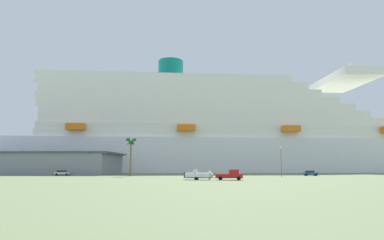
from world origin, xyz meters
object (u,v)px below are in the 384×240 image
pickup_truck (230,175)px  palm_tree (131,145)px  parked_car_white_van (62,173)px  cruise_ship (227,135)px  parked_car_blue_suv (310,173)px  small_boat_on_trailer (201,175)px  street_lamp (281,157)px

pickup_truck → palm_tree: palm_tree is taller
palm_tree → parked_car_white_van: size_ratio=2.34×
cruise_ship → parked_car_white_van: cruise_ship is taller
pickup_truck → parked_car_blue_suv: 43.03m
pickup_truck → palm_tree: size_ratio=0.53×
small_boat_on_trailer → parked_car_blue_suv: (35.97, 29.64, -0.13)m
small_boat_on_trailer → pickup_truck: bearing=-11.7°
pickup_truck → palm_tree: (-24.50, 28.24, 8.12)m
street_lamp → small_boat_on_trailer: bearing=-139.9°
cruise_ship → parked_car_blue_suv: size_ratio=54.88×
palm_tree → street_lamp: bearing=-9.3°
palm_tree → street_lamp: (42.36, -6.91, -3.80)m
small_boat_on_trailer → palm_tree: bearing=124.4°
small_boat_on_trailer → street_lamp: (23.87, 20.08, 4.40)m
small_boat_on_trailer → street_lamp: size_ratio=0.87×
small_boat_on_trailer → palm_tree: palm_tree is taller
cruise_ship → palm_tree: (-38.74, -64.33, -9.09)m
palm_tree → parked_car_blue_suv: bearing=2.8°
cruise_ship → parked_car_white_van: (-61.60, -54.21, -17.41)m
street_lamp → parked_car_white_van: street_lamp is taller
cruise_ship → pickup_truck: bearing=-98.7°
parked_car_blue_suv → street_lamp: bearing=-141.7°
cruise_ship → palm_tree: cruise_ship is taller
small_boat_on_trailer → parked_car_white_van: 55.57m
small_boat_on_trailer → parked_car_blue_suv: small_boat_on_trailer is taller
cruise_ship → palm_tree: bearing=-121.1°
parked_car_white_van → small_boat_on_trailer: bearing=-41.9°
street_lamp → parked_car_blue_suv: (12.10, 9.56, -4.53)m
small_boat_on_trailer → parked_car_white_van: size_ratio=1.50×
pickup_truck → parked_car_white_van: (-47.35, 38.36, -0.21)m
street_lamp → parked_car_white_van: bearing=165.4°
palm_tree → parked_car_blue_suv: size_ratio=2.51×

